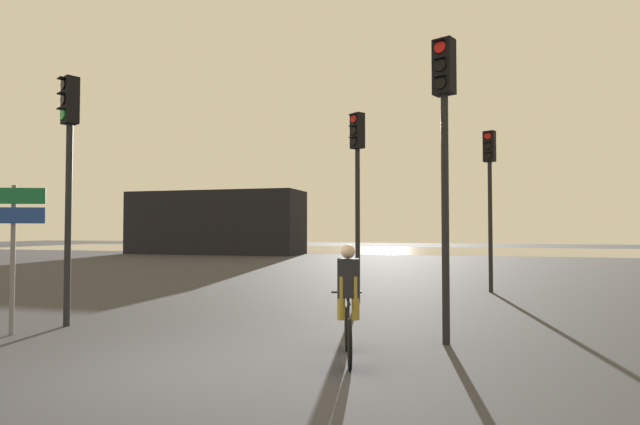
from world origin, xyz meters
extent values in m
plane|color=#333338|center=(0.00, 0.00, 0.00)|extent=(120.00, 120.00, 0.00)
cube|color=gray|center=(0.00, 37.89, 0.00)|extent=(80.00, 16.00, 0.01)
cube|color=black|center=(-13.85, 27.89, 2.30)|extent=(12.96, 4.00, 4.59)
cylinder|color=black|center=(-3.70, 2.20, 1.92)|extent=(0.12, 0.12, 3.84)
cube|color=black|center=(-3.70, 2.20, 4.29)|extent=(0.39, 0.36, 0.90)
cylinder|color=black|center=(-3.76, 2.08, 4.58)|extent=(0.18, 0.11, 0.19)
cube|color=black|center=(-3.77, 2.06, 4.69)|extent=(0.22, 0.19, 0.02)
cylinder|color=black|center=(-3.76, 2.08, 4.29)|extent=(0.18, 0.11, 0.19)
cube|color=black|center=(-3.77, 2.06, 4.40)|extent=(0.22, 0.19, 0.02)
cylinder|color=green|center=(-3.76, 2.08, 4.00)|extent=(0.18, 0.11, 0.19)
cube|color=black|center=(-3.77, 2.06, 4.11)|extent=(0.22, 0.19, 0.02)
cylinder|color=black|center=(3.26, 2.57, 2.00)|extent=(0.12, 0.12, 4.00)
cube|color=black|center=(3.26, 2.57, 4.45)|extent=(0.39, 0.35, 0.90)
cylinder|color=red|center=(3.20, 2.45, 4.74)|extent=(0.18, 0.11, 0.19)
cube|color=black|center=(3.19, 2.43, 4.85)|extent=(0.22, 0.19, 0.02)
cylinder|color=black|center=(3.20, 2.45, 4.45)|extent=(0.18, 0.11, 0.19)
cube|color=black|center=(3.19, 2.43, 4.56)|extent=(0.22, 0.19, 0.02)
cylinder|color=black|center=(3.20, 2.45, 4.16)|extent=(0.18, 0.11, 0.19)
cube|color=black|center=(3.19, 2.43, 4.27)|extent=(0.22, 0.19, 0.02)
cylinder|color=black|center=(1.01, 6.72, 1.94)|extent=(0.12, 0.12, 3.88)
cube|color=black|center=(1.01, 6.72, 4.33)|extent=(0.40, 0.38, 0.90)
cylinder|color=red|center=(0.93, 6.61, 4.62)|extent=(0.17, 0.14, 0.19)
cube|color=black|center=(0.92, 6.60, 4.73)|extent=(0.22, 0.21, 0.02)
cylinder|color=black|center=(0.93, 6.61, 4.33)|extent=(0.17, 0.14, 0.19)
cube|color=black|center=(0.92, 6.60, 4.44)|extent=(0.22, 0.21, 0.02)
cylinder|color=black|center=(0.93, 6.61, 4.04)|extent=(0.17, 0.14, 0.19)
cube|color=black|center=(0.92, 6.60, 4.15)|extent=(0.22, 0.21, 0.02)
cylinder|color=black|center=(4.37, 9.66, 1.90)|extent=(0.12, 0.12, 3.80)
cube|color=black|center=(4.37, 9.66, 4.25)|extent=(0.39, 0.34, 0.90)
cylinder|color=red|center=(4.32, 9.54, 4.54)|extent=(0.19, 0.10, 0.19)
cube|color=black|center=(4.31, 9.52, 4.65)|extent=(0.22, 0.18, 0.02)
cylinder|color=black|center=(4.32, 9.54, 4.25)|extent=(0.19, 0.10, 0.19)
cube|color=black|center=(4.31, 9.52, 4.36)|extent=(0.22, 0.18, 0.02)
cylinder|color=black|center=(4.32, 9.54, 3.96)|extent=(0.19, 0.10, 0.19)
cube|color=black|center=(4.31, 9.52, 4.07)|extent=(0.22, 0.18, 0.02)
cylinder|color=slate|center=(-4.02, 1.29, 1.30)|extent=(0.08, 0.08, 2.60)
cube|color=#116038|center=(-4.00, 1.24, 2.41)|extent=(1.03, 0.43, 0.28)
cube|color=navy|center=(-4.00, 1.24, 2.07)|extent=(1.03, 0.43, 0.28)
cylinder|color=black|center=(1.81, 1.77, 0.33)|extent=(0.21, 0.65, 0.66)
cylinder|color=black|center=(2.07, 0.76, 0.33)|extent=(0.21, 0.65, 0.66)
cylinder|color=black|center=(1.94, 1.26, 0.83)|extent=(0.25, 0.82, 0.04)
cylinder|color=black|center=(1.98, 1.12, 0.61)|extent=(0.04, 0.04, 0.55)
cylinder|color=black|center=(1.82, 1.72, 0.88)|extent=(0.45, 0.15, 0.03)
cylinder|color=olive|center=(2.07, 1.14, 0.88)|extent=(0.11, 0.11, 0.60)
cylinder|color=olive|center=(1.88, 1.09, 0.88)|extent=(0.11, 0.11, 0.60)
cube|color=black|center=(1.97, 1.17, 1.15)|extent=(0.34, 0.27, 0.54)
sphere|color=beige|center=(1.96, 1.20, 1.52)|extent=(0.20, 0.20, 0.20)
camera|label=1|loc=(3.44, -5.66, 1.84)|focal=28.00mm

